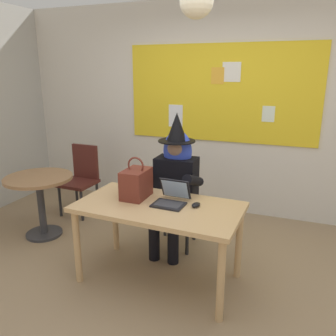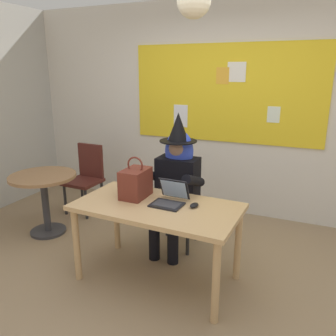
{
  "view_description": "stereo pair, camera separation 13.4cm",
  "coord_description": "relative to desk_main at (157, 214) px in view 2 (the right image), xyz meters",
  "views": [
    {
      "loc": [
        0.96,
        -2.43,
        1.84
      ],
      "look_at": [
        -0.13,
        0.41,
        0.96
      ],
      "focal_mm": 36.57,
      "sensor_mm": 36.0,
      "label": 1
    },
    {
      "loc": [
        1.09,
        -2.38,
        1.84
      ],
      "look_at": [
        -0.13,
        0.41,
        0.96
      ],
      "focal_mm": 36.57,
      "sensor_mm": 36.0,
      "label": 2
    }
  ],
  "objects": [
    {
      "name": "chair_spare_by_window",
      "position": [
        -1.55,
        1.07,
        -0.14
      ],
      "size": [
        0.43,
        0.43,
        0.89
      ],
      "rotation": [
        0.0,
        0.0,
        4.68
      ],
      "color": "#4C1E19",
      "rests_on": "ground"
    },
    {
      "name": "desk_main",
      "position": [
        0.0,
        0.0,
        0.0
      ],
      "size": [
        1.44,
        0.8,
        0.72
      ],
      "rotation": [
        0.0,
        0.0,
        -0.04
      ],
      "color": "tan",
      "rests_on": "ground"
    },
    {
      "name": "handbag",
      "position": [
        -0.26,
        0.1,
        0.22
      ],
      "size": [
        0.2,
        0.3,
        0.38
      ],
      "rotation": [
        0.0,
        0.0,
        -0.08
      ],
      "color": "maroon",
      "rests_on": "desk_main"
    },
    {
      "name": "wall_back_bulletin",
      "position": [
        0.1,
        1.83,
        0.72
      ],
      "size": [
        5.66,
        2.02,
        2.68
      ],
      "color": "silver",
      "rests_on": "ground"
    },
    {
      "name": "side_table_round",
      "position": [
        -1.57,
        0.32,
        -0.12
      ],
      "size": [
        0.74,
        0.74,
        0.71
      ],
      "color": "#8E6642",
      "rests_on": "ground"
    },
    {
      "name": "computer_mouse",
      "position": [
        0.31,
        0.08,
        0.11
      ],
      "size": [
        0.08,
        0.11,
        0.03
      ],
      "primitive_type": "ellipsoid",
      "rotation": [
        0.0,
        0.0,
        -0.21
      ],
      "color": "black",
      "rests_on": "desk_main"
    },
    {
      "name": "chair_at_desk",
      "position": [
        -0.09,
        0.74,
        -0.13
      ],
      "size": [
        0.45,
        0.45,
        0.9
      ],
      "rotation": [
        0.0,
        0.0,
        -1.49
      ],
      "color": "#2D3347",
      "rests_on": "ground"
    },
    {
      "name": "ground_plane",
      "position": [
        0.09,
        -0.08,
        -0.63
      ],
      "size": [
        24.0,
        24.0,
        0.0
      ],
      "primitive_type": "plane",
      "color": "#937A5B"
    },
    {
      "name": "laptop",
      "position": [
        0.09,
        0.07,
        0.13
      ],
      "size": [
        0.28,
        0.3,
        0.2
      ],
      "rotation": [
        0.0,
        0.0,
        -0.04
      ],
      "color": "black",
      "rests_on": "desk_main"
    },
    {
      "name": "person_costumed",
      "position": [
        -0.08,
        0.61,
        0.16
      ],
      "size": [
        0.6,
        0.65,
        1.43
      ],
      "rotation": [
        0.0,
        0.0,
        -1.56
      ],
      "color": "black",
      "rests_on": "ground"
    }
  ]
}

